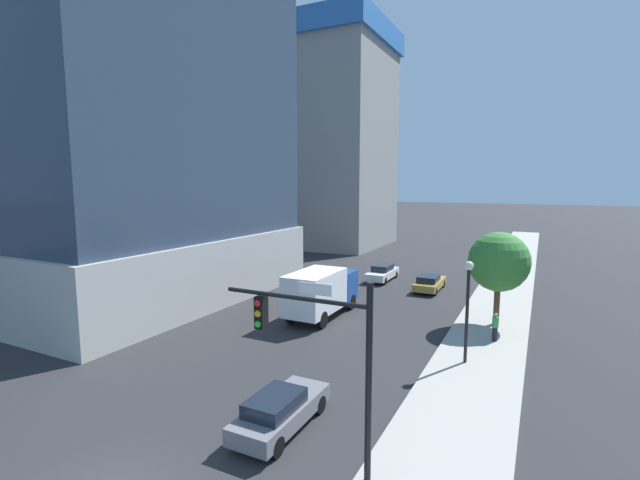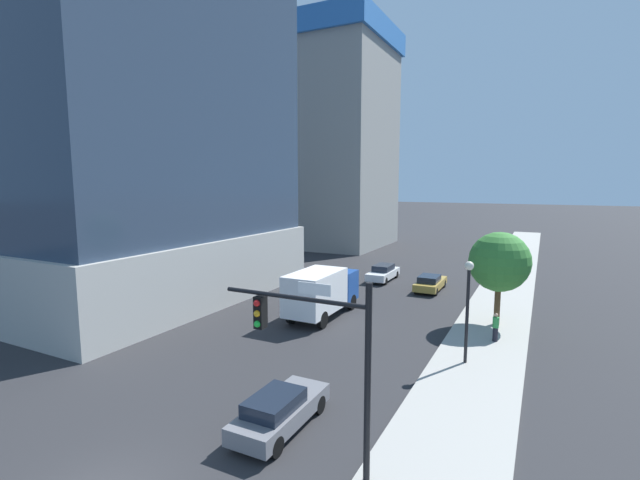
{
  "view_description": "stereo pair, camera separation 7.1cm",
  "coord_description": "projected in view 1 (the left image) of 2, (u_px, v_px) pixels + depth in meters",
  "views": [
    {
      "loc": [
        10.71,
        -7.49,
        8.94
      ],
      "look_at": [
        1.26,
        11.33,
        6.23
      ],
      "focal_mm": 24.94,
      "sensor_mm": 36.0,
      "label": 1
    },
    {
      "loc": [
        10.78,
        -7.46,
        8.94
      ],
      "look_at": [
        1.26,
        11.33,
        6.23
      ],
      "focal_mm": 24.94,
      "sensor_mm": 36.0,
      "label": 2
    }
  ],
  "objects": [
    {
      "name": "sidewalk",
      "position": [
        489.0,
        332.0,
        26.59
      ],
      "size": [
        4.29,
        120.0,
        0.15
      ],
      "primitive_type": "cube",
      "color": "#9E9B93",
      "rests_on": "ground"
    },
    {
      "name": "construction_building",
      "position": [
        333.0,
        129.0,
        62.84
      ],
      "size": [
        15.31,
        16.66,
        39.58
      ],
      "color": "gray",
      "rests_on": "ground"
    },
    {
      "name": "traffic_light_pole",
      "position": [
        318.0,
        342.0,
        13.41
      ],
      "size": [
        5.05,
        0.48,
        6.02
      ],
      "color": "black",
      "rests_on": "sidewalk"
    },
    {
      "name": "street_lamp",
      "position": [
        468.0,
        295.0,
        21.5
      ],
      "size": [
        0.44,
        0.44,
        5.06
      ],
      "color": "black",
      "rests_on": "sidewalk"
    },
    {
      "name": "street_tree",
      "position": [
        499.0,
        262.0,
        27.35
      ],
      "size": [
        3.69,
        3.69,
        5.82
      ],
      "color": "brown",
      "rests_on": "sidewalk"
    },
    {
      "name": "car_white",
      "position": [
        382.0,
        273.0,
        40.95
      ],
      "size": [
        1.78,
        4.79,
        1.46
      ],
      "color": "silver",
      "rests_on": "ground"
    },
    {
      "name": "car_gold",
      "position": [
        429.0,
        283.0,
        37.08
      ],
      "size": [
        1.83,
        4.68,
        1.33
      ],
      "color": "#AD8938",
      "rests_on": "ground"
    },
    {
      "name": "car_gray",
      "position": [
        280.0,
        410.0,
        16.13
      ],
      "size": [
        1.75,
        4.6,
        1.45
      ],
      "color": "slate",
      "rests_on": "ground"
    },
    {
      "name": "box_truck",
      "position": [
        321.0,
        290.0,
        29.56
      ],
      "size": [
        2.5,
        6.79,
        3.23
      ],
      "color": "#1E4799",
      "rests_on": "ground"
    },
    {
      "name": "pedestrian_green_shirt",
      "position": [
        495.0,
        327.0,
        24.77
      ],
      "size": [
        0.34,
        0.34,
        1.6
      ],
      "color": "black",
      "rests_on": "sidewalk"
    }
  ]
}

